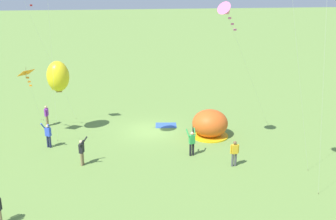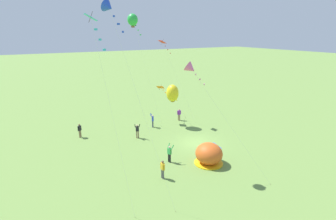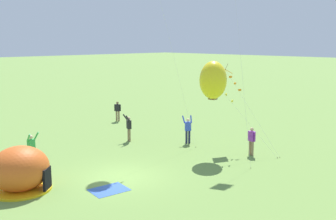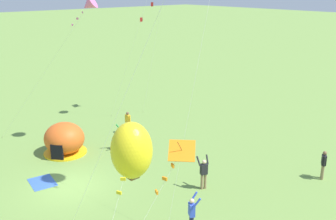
{
  "view_description": "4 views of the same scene",
  "coord_description": "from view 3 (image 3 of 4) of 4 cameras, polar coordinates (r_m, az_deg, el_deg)",
  "views": [
    {
      "loc": [
        3.22,
        28.94,
        11.18
      ],
      "look_at": [
        -1.38,
        0.85,
        1.93
      ],
      "focal_mm": 42.0,
      "sensor_mm": 36.0,
      "label": 1
    },
    {
      "loc": [
        -22.57,
        16.78,
        12.41
      ],
      "look_at": [
        1.54,
        3.08,
        4.09
      ],
      "focal_mm": 28.0,
      "sensor_mm": 36.0,
      "label": 2
    },
    {
      "loc": [
        -11.85,
        -15.34,
        6.91
      ],
      "look_at": [
        3.52,
        0.14,
        3.04
      ],
      "focal_mm": 42.0,
      "sensor_mm": 36.0,
      "label": 3
    },
    {
      "loc": [
        18.26,
        -8.62,
        10.69
      ],
      "look_at": [
        2.79,
        4.7,
        4.17
      ],
      "focal_mm": 42.0,
      "sensor_mm": 36.0,
      "label": 4
    }
  ],
  "objects": [
    {
      "name": "kite_orange",
      "position": [
        25.81,
        8.6,
        5.41
      ],
      "size": [
        1.27,
        4.85,
        5.44
      ],
      "color": "silver",
      "rests_on": "ground"
    },
    {
      "name": "person_flying_kite",
      "position": [
        23.32,
        -19.19,
        -5.19
      ],
      "size": [
        0.69,
        0.56,
        1.89
      ],
      "color": "black",
      "rests_on": "ground"
    },
    {
      "name": "person_strolling",
      "position": [
        24.45,
        12.03,
        -4.23
      ],
      "size": [
        0.3,
        0.58,
        1.72
      ],
      "color": "#8C7251",
      "rests_on": "ground"
    },
    {
      "name": "person_center_field",
      "position": [
        34.2,
        -7.33,
        -0.03
      ],
      "size": [
        0.41,
        0.5,
        1.72
      ],
      "color": "#8C7251",
      "rests_on": "ground"
    },
    {
      "name": "popup_tent",
      "position": [
        19.67,
        -20.67,
        -8.1
      ],
      "size": [
        2.81,
        2.81,
        2.1
      ],
      "color": "#D8591E",
      "rests_on": "ground"
    },
    {
      "name": "ground_plane",
      "position": [
        20.58,
        -6.81,
        -9.63
      ],
      "size": [
        300.0,
        300.0,
        0.0
      ],
      "primitive_type": "plane",
      "color": "olive"
    },
    {
      "name": "kite_yellow",
      "position": [
        23.85,
        6.56,
        4.31
      ],
      "size": [
        2.77,
        4.3,
        5.71
      ],
      "color": "silver",
      "rests_on": "ground"
    },
    {
      "name": "person_watching_sky",
      "position": [
        26.66,
        2.91,
        -2.76
      ],
      "size": [
        0.72,
        0.65,
        1.89
      ],
      "color": "#1E2347",
      "rests_on": "ground"
    },
    {
      "name": "person_near_tent",
      "position": [
        27.33,
        -5.71,
        -2.47
      ],
      "size": [
        0.6,
        0.71,
        1.89
      ],
      "color": "#8C7251",
      "rests_on": "ground"
    },
    {
      "name": "picnic_blanket",
      "position": [
        18.97,
        -8.56,
        -11.39
      ],
      "size": [
        1.87,
        1.53,
        0.01
      ],
      "primitive_type": "cube",
      "rotation": [
        0.0,
        0.0,
        -0.14
      ],
      "color": "#3359A5",
      "rests_on": "ground"
    }
  ]
}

